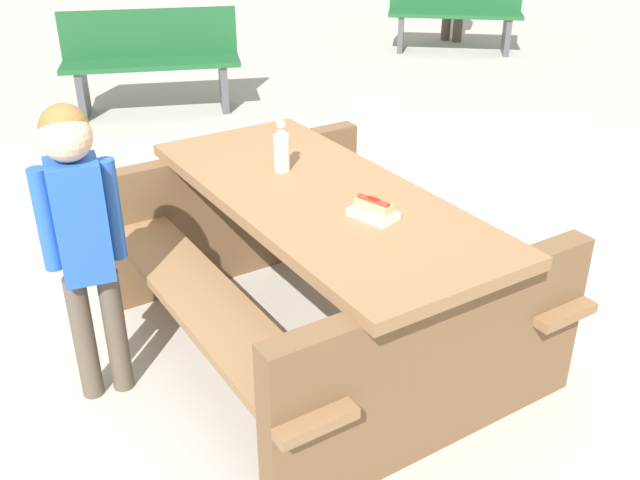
% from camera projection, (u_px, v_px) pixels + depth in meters
% --- Properties ---
extents(ground_plane, '(30.00, 30.00, 0.00)m').
position_uv_depth(ground_plane, '(320.00, 341.00, 3.32)').
color(ground_plane, '#B7B2A8').
rests_on(ground_plane, ground).
extents(picnic_table, '(1.88, 1.50, 0.75)m').
position_uv_depth(picnic_table, '(320.00, 256.00, 3.11)').
color(picnic_table, olive).
rests_on(picnic_table, ground).
extents(soda_bottle, '(0.07, 0.07, 0.22)m').
position_uv_depth(soda_bottle, '(282.00, 149.00, 3.13)').
color(soda_bottle, silver).
rests_on(soda_bottle, picnic_table).
extents(hotdog_tray, '(0.21, 0.16, 0.08)m').
position_uv_depth(hotdog_tray, '(373.00, 210.00, 2.74)').
color(hotdog_tray, white).
rests_on(hotdog_tray, picnic_table).
extents(child_in_coat, '(0.20, 0.30, 1.22)m').
position_uv_depth(child_in_coat, '(80.00, 221.00, 2.65)').
color(child_in_coat, brown).
rests_on(child_in_coat, ground).
extents(park_bench_near, '(0.85, 1.55, 0.85)m').
position_uv_depth(park_bench_near, '(151.00, 59.00, 6.21)').
color(park_bench_near, '#1E592D').
rests_on(park_bench_near, ground).
extents(park_bench_mid, '(1.21, 1.44, 0.85)m').
position_uv_depth(park_bench_mid, '(455.00, 11.00, 8.22)').
color(park_bench_mid, '#1E592D').
rests_on(park_bench_mid, ground).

